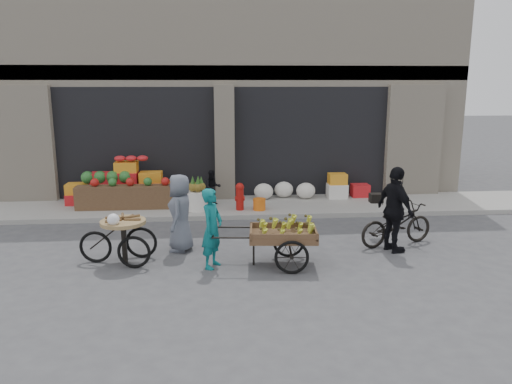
{
  "coord_description": "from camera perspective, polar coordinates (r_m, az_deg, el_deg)",
  "views": [
    {
      "loc": [
        -0.23,
        -8.93,
        3.36
      ],
      "look_at": [
        0.58,
        1.23,
        1.1
      ],
      "focal_mm": 35.0,
      "sensor_mm": 36.0,
      "label": 1
    }
  ],
  "objects": [
    {
      "name": "seated_person",
      "position": [
        13.42,
        -4.99,
        0.52
      ],
      "size": [
        0.51,
        0.43,
        0.93
      ],
      "primitive_type": "imported",
      "rotation": [
        0.0,
        0.0,
        0.17
      ],
      "color": "black",
      "rests_on": "sidewalk"
    },
    {
      "name": "cyclist",
      "position": [
        10.3,
        15.61,
        -1.97
      ],
      "size": [
        0.71,
        1.1,
        1.74
      ],
      "primitive_type": "imported",
      "rotation": [
        0.0,
        0.0,
        1.88
      ],
      "color": "black",
      "rests_on": "ground"
    },
    {
      "name": "vendor_woman",
      "position": [
        9.15,
        -5.05,
        -4.16
      ],
      "size": [
        0.55,
        0.64,
        1.49
      ],
      "primitive_type": "imported",
      "rotation": [
        0.0,
        0.0,
        1.14
      ],
      "color": "#0D6568",
      "rests_on": "ground"
    },
    {
      "name": "ground",
      "position": [
        9.54,
        -2.94,
        -8.13
      ],
      "size": [
        80.0,
        80.0,
        0.0
      ],
      "primitive_type": "plane",
      "color": "#424244",
      "rests_on": "ground"
    },
    {
      "name": "tricycle_cart",
      "position": [
        9.7,
        -14.92,
        -4.68
      ],
      "size": [
        1.45,
        0.92,
        0.95
      ],
      "rotation": [
        0.0,
        0.0,
        -0.1
      ],
      "color": "#9E7F51",
      "rests_on": "ground"
    },
    {
      "name": "right_bay_goods",
      "position": [
        14.23,
        7.06,
        0.43
      ],
      "size": [
        3.35,
        0.6,
        0.7
      ],
      "color": "silver",
      "rests_on": "sidewalk"
    },
    {
      "name": "bicycle",
      "position": [
        10.84,
        15.76,
        -3.56
      ],
      "size": [
        1.82,
        1.09,
        0.9
      ],
      "primitive_type": "imported",
      "rotation": [
        0.0,
        0.0,
        1.88
      ],
      "color": "black",
      "rests_on": "ground"
    },
    {
      "name": "building",
      "position": [
        16.97,
        -3.88,
        12.51
      ],
      "size": [
        14.0,
        6.45,
        7.0
      ],
      "color": "beige",
      "rests_on": "ground"
    },
    {
      "name": "pineapple_bin",
      "position": [
        12.89,
        -6.76,
        -1.0
      ],
      "size": [
        0.52,
        0.52,
        0.5
      ],
      "primitive_type": "cylinder",
      "color": "silver",
      "rests_on": "sidewalk"
    },
    {
      "name": "banana_cart",
      "position": [
        9.24,
        2.82,
        -4.64
      ],
      "size": [
        2.16,
        1.02,
        0.88
      ],
      "rotation": [
        0.0,
        0.0,
        -0.08
      ],
      "color": "brown",
      "rests_on": "ground"
    },
    {
      "name": "sidewalk",
      "position": [
        13.44,
        -3.45,
        -1.73
      ],
      "size": [
        18.0,
        2.2,
        0.12
      ],
      "primitive_type": "cube",
      "color": "gray",
      "rests_on": "ground"
    },
    {
      "name": "orange_bucket",
      "position": [
        12.85,
        0.38,
        -1.41
      ],
      "size": [
        0.32,
        0.32,
        0.3
      ],
      "primitive_type": "cylinder",
      "color": "orange",
      "rests_on": "sidewalk"
    },
    {
      "name": "vendor_grey",
      "position": [
        10.13,
        -8.65,
        -2.37
      ],
      "size": [
        0.59,
        0.83,
        1.57
      ],
      "primitive_type": "imported",
      "rotation": [
        0.0,
        0.0,
        -1.7
      ],
      "color": "slate",
      "rests_on": "ground"
    },
    {
      "name": "fruit_display",
      "position": [
        13.77,
        -13.9,
        0.87
      ],
      "size": [
        3.1,
        1.12,
        1.24
      ],
      "color": "red",
      "rests_on": "sidewalk"
    },
    {
      "name": "fire_hydrant",
      "position": [
        12.82,
        -1.86,
        -0.39
      ],
      "size": [
        0.22,
        0.22,
        0.71
      ],
      "color": "#A5140F",
      "rests_on": "sidewalk"
    }
  ]
}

